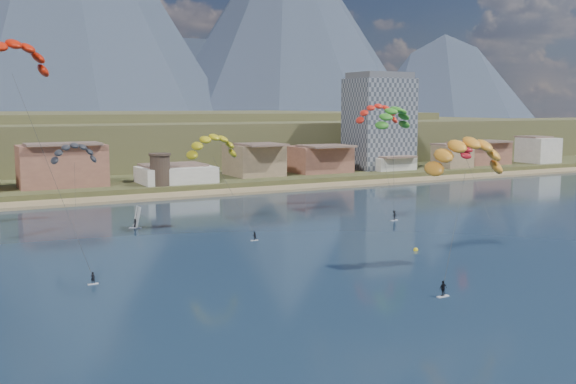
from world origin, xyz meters
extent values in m
plane|color=black|center=(0.00, 0.00, 0.00)|extent=(2400.00, 2400.00, 0.00)
cube|color=tan|center=(0.00, 106.00, 0.25)|extent=(2200.00, 12.00, 0.90)
cube|color=brown|center=(40.00, 220.00, 9.50)|extent=(320.00, 150.00, 15.00)
cube|color=brown|center=(260.00, 205.00, 6.00)|extent=(240.00, 120.00, 8.00)
cone|color=#293345|center=(400.00, 800.00, 147.00)|extent=(380.00, 380.00, 290.00)
cone|color=#293345|center=(680.00, 810.00, 127.00)|extent=(340.00, 340.00, 250.00)
cone|color=#293345|center=(900.00, 820.00, 112.00)|extent=(320.00, 320.00, 220.00)
cube|color=gray|center=(85.00, 128.00, 17.00)|extent=(20.00, 16.00, 30.00)
cube|color=#59595E|center=(85.00, 128.00, 33.00)|extent=(18.00, 14.40, 2.00)
cylinder|color=#47382D|center=(5.00, 114.00, 6.00)|extent=(5.20, 5.20, 8.00)
cylinder|color=#47382D|center=(5.00, 114.00, 10.30)|extent=(5.82, 5.82, 0.60)
cube|color=silver|center=(-29.79, 29.64, 0.05)|extent=(1.38, 0.48, 0.09)
imported|color=black|center=(-29.79, 29.64, 0.87)|extent=(0.59, 0.40, 1.56)
cylinder|color=#262626|center=(-33.40, 36.17, 14.19)|extent=(0.05, 0.05, 30.32)
cube|color=silver|center=(0.63, 45.59, 0.04)|extent=(1.34, 0.45, 0.09)
imported|color=black|center=(0.63, 45.59, 0.85)|extent=(0.76, 0.61, 1.52)
cylinder|color=#262626|center=(-0.61, 51.94, 7.31)|extent=(0.05, 0.05, 18.11)
cube|color=silver|center=(6.55, 4.12, 0.05)|extent=(1.67, 0.56, 0.11)
imported|color=black|center=(6.55, 4.12, 1.06)|extent=(1.13, 0.51, 1.90)
cylinder|color=#262626|center=(12.71, 9.21, 7.51)|extent=(0.05, 0.05, 20.37)
cube|color=silver|center=(34.08, 50.78, 0.06)|extent=(1.74, 0.68, 0.11)
imported|color=black|center=(34.08, 50.78, 1.09)|extent=(1.33, 0.85, 1.95)
cylinder|color=#262626|center=(37.91, 56.39, 9.79)|extent=(0.05, 0.05, 21.83)
cylinder|color=#262626|center=(-22.61, 76.71, 6.05)|extent=(0.04, 0.04, 14.01)
cylinder|color=#262626|center=(43.58, 66.58, 9.75)|extent=(0.04, 0.04, 20.53)
cylinder|color=#262626|center=(51.13, 45.33, 6.29)|extent=(0.04, 0.04, 14.41)
cube|color=silver|center=(-14.33, 66.89, 0.06)|extent=(2.31, 1.76, 0.11)
imported|color=black|center=(-14.33, 66.89, 0.94)|extent=(0.96, 0.87, 1.65)
cube|color=white|center=(-13.95, 66.89, 2.12)|extent=(2.04, 2.59, 3.94)
sphere|color=yellow|center=(20.01, 26.25, 0.13)|extent=(0.76, 0.76, 0.76)
camera|label=1|loc=(-46.52, -56.45, 22.92)|focal=41.57mm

